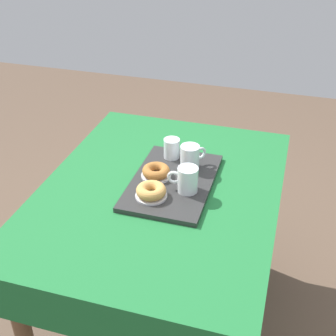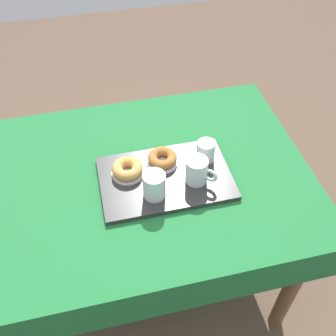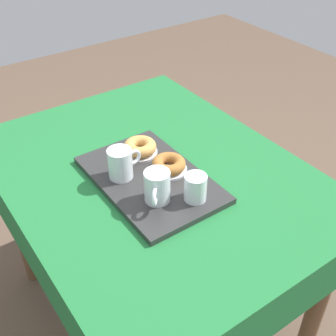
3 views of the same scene
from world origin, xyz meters
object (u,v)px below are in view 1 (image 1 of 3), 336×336
(water_glass_near, at_px, (172,149))
(sugar_donut_right, at_px, (156,171))
(sugar_donut_left, at_px, (151,191))
(tea_mug_left, at_px, (187,180))
(tea_mug_right, at_px, (190,158))
(donut_plate_left, at_px, (151,196))
(dining_table, at_px, (160,210))
(donut_plate_right, at_px, (156,175))
(serving_tray, at_px, (173,182))

(water_glass_near, bearing_deg, sugar_donut_right, 173.70)
(sugar_donut_left, distance_m, sugar_donut_right, 0.14)
(tea_mug_left, bearing_deg, sugar_donut_left, 122.65)
(tea_mug_right, xyz_separation_m, sugar_donut_right, (-0.10, 0.11, -0.02))
(donut_plate_left, relative_size, sugar_donut_left, 1.07)
(sugar_donut_left, bearing_deg, dining_table, -4.41)
(tea_mug_right, xyz_separation_m, water_glass_near, (0.06, 0.09, -0.01))
(water_glass_near, distance_m, donut_plate_left, 0.30)
(tea_mug_right, distance_m, donut_plate_right, 0.16)
(serving_tray, relative_size, tea_mug_right, 4.65)
(tea_mug_left, xyz_separation_m, water_glass_near, (0.22, 0.12, -0.01))
(water_glass_near, height_order, donut_plate_right, water_glass_near)
(dining_table, distance_m, water_glass_near, 0.27)
(sugar_donut_left, xyz_separation_m, sugar_donut_right, (0.14, 0.02, -0.00))
(water_glass_near, distance_m, sugar_donut_right, 0.16)
(water_glass_near, bearing_deg, serving_tray, -162.62)
(water_glass_near, relative_size, donut_plate_right, 0.71)
(tea_mug_left, xyz_separation_m, sugar_donut_right, (0.06, 0.14, -0.02))
(tea_mug_left, distance_m, tea_mug_right, 0.16)
(sugar_donut_right, bearing_deg, sugar_donut_left, -169.68)
(tea_mug_right, bearing_deg, donut_plate_right, 131.72)
(serving_tray, xyz_separation_m, tea_mug_left, (-0.06, -0.07, 0.06))
(dining_table, height_order, sugar_donut_left, sugar_donut_left)
(dining_table, height_order, serving_tray, serving_tray)
(tea_mug_left, bearing_deg, donut_plate_left, 122.65)
(serving_tray, distance_m, sugar_donut_right, 0.08)
(sugar_donut_right, bearing_deg, donut_plate_right, -90.00)
(tea_mug_right, bearing_deg, donut_plate_left, 159.55)
(serving_tray, xyz_separation_m, sugar_donut_right, (0.00, 0.07, 0.03))
(donut_plate_left, distance_m, sugar_donut_left, 0.02)
(serving_tray, bearing_deg, sugar_donut_right, 86.14)
(tea_mug_left, xyz_separation_m, sugar_donut_left, (-0.07, 0.12, -0.02))
(tea_mug_right, distance_m, sugar_donut_right, 0.15)
(donut_plate_left, xyz_separation_m, sugar_donut_right, (0.14, 0.02, 0.02))
(serving_tray, xyz_separation_m, water_glass_near, (0.17, 0.05, 0.05))
(sugar_donut_left, xyz_separation_m, donut_plate_right, (0.14, 0.02, -0.02))
(donut_plate_right, distance_m, sugar_donut_right, 0.02)
(tea_mug_left, height_order, sugar_donut_right, tea_mug_left)
(donut_plate_left, bearing_deg, sugar_donut_left, 0.00)
(donut_plate_right, bearing_deg, tea_mug_left, -113.16)
(donut_plate_left, relative_size, donut_plate_right, 1.00)
(dining_table, height_order, water_glass_near, water_glass_near)
(sugar_donut_right, bearing_deg, dining_table, -148.61)
(donut_plate_left, bearing_deg, water_glass_near, 1.34)
(tea_mug_left, distance_m, sugar_donut_left, 0.14)
(serving_tray, xyz_separation_m, donut_plate_right, (0.00, 0.07, 0.01))
(tea_mug_left, relative_size, sugar_donut_right, 1.08)
(sugar_donut_left, distance_m, donut_plate_right, 0.14)
(dining_table, distance_m, tea_mug_left, 0.20)
(donut_plate_right, bearing_deg, sugar_donut_left, -169.68)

